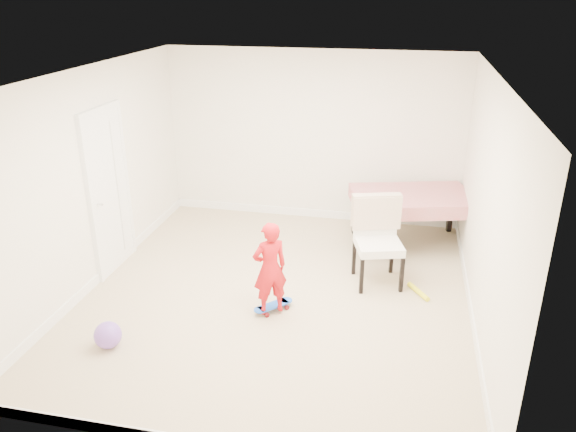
% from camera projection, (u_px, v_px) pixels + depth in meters
% --- Properties ---
extents(ground, '(5.00, 5.00, 0.00)m').
position_uv_depth(ground, '(276.00, 294.00, 6.74)').
color(ground, tan).
rests_on(ground, ground).
extents(ceiling, '(4.50, 5.00, 0.04)m').
position_uv_depth(ceiling, '(274.00, 76.00, 5.75)').
color(ceiling, white).
rests_on(ceiling, wall_back).
extents(wall_back, '(4.50, 0.04, 2.60)m').
position_uv_depth(wall_back, '(313.00, 137.00, 8.48)').
color(wall_back, white).
rests_on(wall_back, ground).
extents(wall_front, '(4.50, 0.04, 2.60)m').
position_uv_depth(wall_front, '(197.00, 311.00, 4.00)').
color(wall_front, white).
rests_on(wall_front, ground).
extents(wall_left, '(0.04, 5.00, 2.60)m').
position_uv_depth(wall_left, '(93.00, 180.00, 6.67)').
color(wall_left, white).
rests_on(wall_left, ground).
extents(wall_right, '(0.04, 5.00, 2.60)m').
position_uv_depth(wall_right, '(485.00, 209.00, 5.81)').
color(wall_right, white).
rests_on(wall_right, ground).
extents(door, '(0.11, 0.94, 2.11)m').
position_uv_depth(door, '(109.00, 193.00, 7.04)').
color(door, white).
rests_on(door, ground).
extents(baseboard_back, '(4.50, 0.02, 0.12)m').
position_uv_depth(baseboard_back, '(312.00, 213.00, 8.96)').
color(baseboard_back, white).
rests_on(baseboard_back, ground).
extents(baseboard_left, '(0.02, 5.00, 0.12)m').
position_uv_depth(baseboard_left, '(105.00, 272.00, 7.14)').
color(baseboard_left, white).
rests_on(baseboard_left, ground).
extents(baseboard_right, '(0.02, 5.00, 0.12)m').
position_uv_depth(baseboard_right, '(471.00, 311.00, 6.29)').
color(baseboard_right, white).
rests_on(baseboard_right, ground).
extents(dining_table, '(1.83, 1.41, 0.76)m').
position_uv_depth(dining_table, '(411.00, 219.00, 7.90)').
color(dining_table, '#AB1B09').
rests_on(dining_table, ground).
extents(dining_chair, '(0.76, 0.81, 1.09)m').
position_uv_depth(dining_chair, '(379.00, 243.00, 6.80)').
color(dining_chair, beige).
rests_on(dining_chair, ground).
extents(skateboard, '(0.47, 0.49, 0.07)m').
position_uv_depth(skateboard, '(273.00, 307.00, 6.40)').
color(skateboard, blue).
rests_on(skateboard, ground).
extents(child, '(0.47, 0.44, 1.09)m').
position_uv_depth(child, '(270.00, 271.00, 6.14)').
color(child, red).
rests_on(child, ground).
extents(balloon, '(0.28, 0.28, 0.28)m').
position_uv_depth(balloon, '(108.00, 335.00, 5.72)').
color(balloon, '#8254CA').
rests_on(balloon, ground).
extents(foam_toy, '(0.27, 0.37, 0.06)m').
position_uv_depth(foam_toy, '(418.00, 291.00, 6.75)').
color(foam_toy, '#F9F81A').
rests_on(foam_toy, ground).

